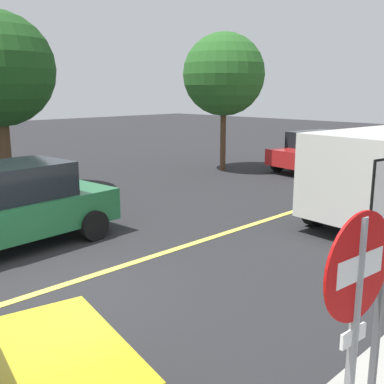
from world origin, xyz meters
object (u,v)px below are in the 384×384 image
object	(u,v)px
car_red_behind_van	(321,151)
car_green_crossing	(3,208)
stop_sign	(355,317)
tree_centre_verge	(224,75)

from	to	relation	value
car_red_behind_van	car_green_crossing	bearing A→B (deg)	-178.15
stop_sign	car_green_crossing	size ratio (longest dim) A/B	0.50
car_red_behind_van	tree_centre_verge	distance (m)	4.79
stop_sign	tree_centre_verge	bearing A→B (deg)	45.06
car_red_behind_van	stop_sign	bearing A→B (deg)	-149.19
car_green_crossing	tree_centre_verge	world-z (taller)	tree_centre_verge
car_red_behind_van	tree_centre_verge	world-z (taller)	tree_centre_verge
car_green_crossing	car_red_behind_van	size ratio (longest dim) A/B	1.00
stop_sign	tree_centre_verge	xyz separation A→B (m)	(10.73, 10.75, 2.06)
car_green_crossing	tree_centre_verge	bearing A→B (deg)	17.68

